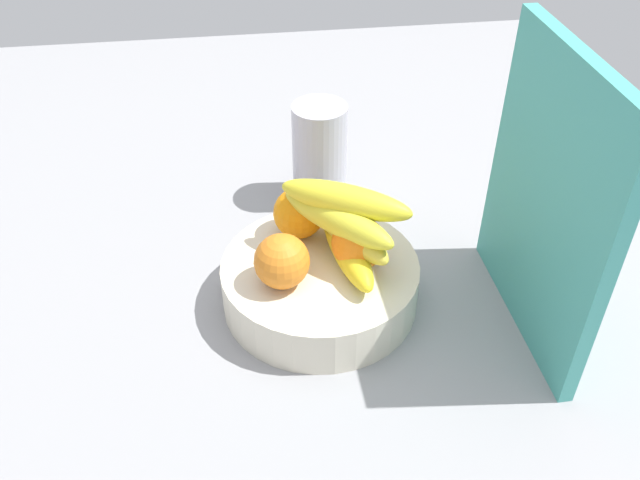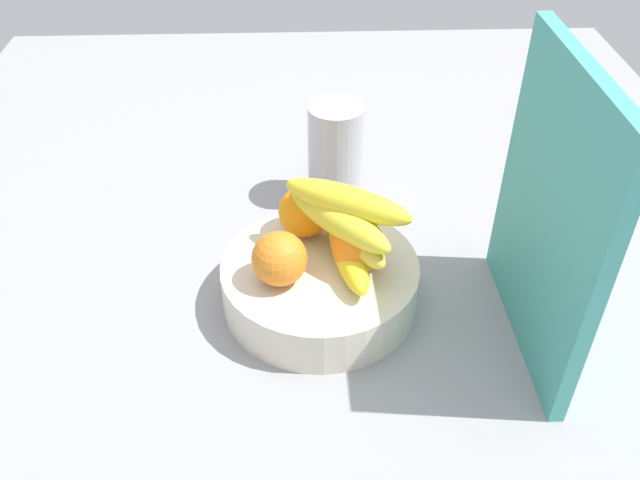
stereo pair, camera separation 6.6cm
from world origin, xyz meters
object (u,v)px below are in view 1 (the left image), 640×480
Objects in this scene: fruit_bowl at (320,283)px; orange_front_left at (282,261)px; orange_front_right at (359,243)px; cutting_board at (548,204)px; orange_center at (299,213)px; thermos_tumbler at (319,153)px; banana_bunch at (344,223)px.

fruit_bowl is 3.73× the size of orange_front_left.
orange_front_right is at bearing 83.33° from fruit_bowl.
fruit_bowl is 0.71× the size of cutting_board.
fruit_bowl is at bearing 15.44° from orange_center.
cutting_board is at bearing 35.82° from thermos_tumbler.
orange_front_right reaches higher than fruit_bowl.
orange_front_left is 1.00× the size of orange_center.
cutting_board is (7.65, 22.12, 6.29)cm from banana_bunch.
thermos_tumbler is (-17.35, 5.15, -1.80)cm from orange_center.
cutting_board reaches higher than thermos_tumbler.
orange_front_left is 0.43× the size of thermos_tumbler.
banana_bunch reaches higher than thermos_tumbler.
thermos_tumbler is (-22.85, 0.11, -3.68)cm from banana_bunch.
orange_center is at bearing -137.72° from orange_front_right.
banana_bunch reaches higher than orange_front_right.
thermos_tumbler is at bearing 172.25° from fruit_bowl.
orange_front_right is 0.37× the size of banana_bunch.
thermos_tumbler reaches higher than orange_front_left.
orange_front_right is 9.89cm from orange_center.
banana_bunch is at bearing 115.78° from orange_front_left.
orange_front_left is 28.14cm from thermos_tumbler.
orange_center is 7.69cm from banana_bunch.
banana_bunch is 1.16× the size of thermos_tumbler.
banana_bunch reaches higher than orange_center.
cutting_board is 2.24× the size of thermos_tumbler.
orange_center is (-9.46, 3.17, 0.00)cm from orange_front_left.
banana_bunch is (-3.97, 8.21, 1.87)cm from orange_front_left.
orange_center is at bearing -116.75° from cutting_board.
banana_bunch is 0.52× the size of cutting_board.
orange_front_right is at bearing 41.63° from banana_bunch.
thermos_tumbler is at bearing -176.51° from orange_front_right.
orange_front_left is 9.31cm from banana_bunch.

